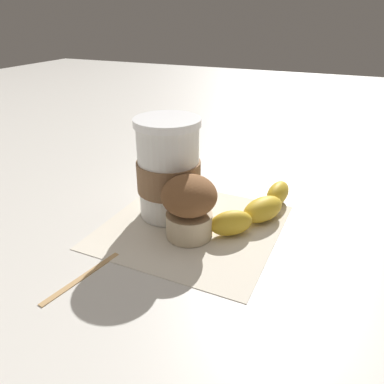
# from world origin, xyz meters

# --- Properties ---
(ground_plane) EXTENTS (3.00, 3.00, 0.00)m
(ground_plane) POSITION_xyz_m (0.00, 0.00, 0.00)
(ground_plane) COLOR beige
(paper_napkin) EXTENTS (0.24, 0.24, 0.00)m
(paper_napkin) POSITION_xyz_m (0.00, 0.00, 0.00)
(paper_napkin) COLOR beige
(paper_napkin) RESTS_ON ground_plane
(coffee_cup) EXTENTS (0.09, 0.09, 0.14)m
(coffee_cup) POSITION_xyz_m (-0.04, 0.02, 0.07)
(coffee_cup) COLOR white
(coffee_cup) RESTS_ON paper_napkin
(muffin) EXTENTS (0.07, 0.07, 0.08)m
(muffin) POSITION_xyz_m (0.01, -0.02, 0.05)
(muffin) COLOR beige
(muffin) RESTS_ON paper_napkin
(banana) EXTENTS (0.09, 0.17, 0.03)m
(banana) POSITION_xyz_m (0.08, 0.06, 0.02)
(banana) COLOR gold
(banana) RESTS_ON paper_napkin
(wooden_stirrer) EXTENTS (0.03, 0.11, 0.00)m
(wooden_stirrer) POSITION_xyz_m (-0.07, -0.15, 0.00)
(wooden_stirrer) COLOR tan
(wooden_stirrer) RESTS_ON ground_plane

